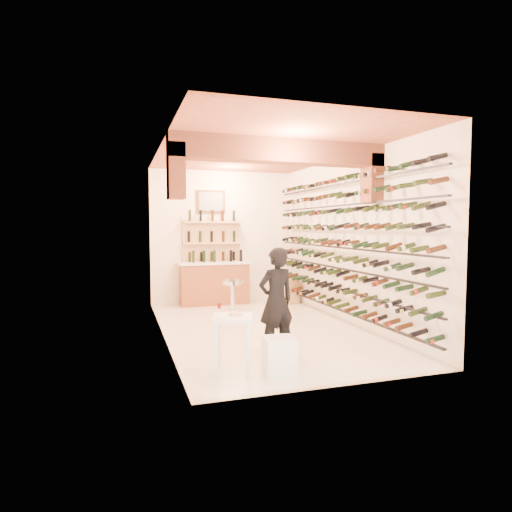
{
  "coord_description": "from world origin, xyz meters",
  "views": [
    {
      "loc": [
        -2.43,
        -7.36,
        1.86
      ],
      "look_at": [
        0.0,
        0.3,
        1.3
      ],
      "focal_mm": 30.22,
      "sensor_mm": 36.0,
      "label": 1
    }
  ],
  "objects": [
    {
      "name": "ground",
      "position": [
        0.0,
        0.0,
        0.0
      ],
      "size": [
        6.0,
        6.0,
        0.0
      ],
      "primitive_type": "plane",
      "color": "silver",
      "rests_on": "ground"
    },
    {
      "name": "room_shell",
      "position": [
        0.0,
        -0.26,
        2.25
      ],
      "size": [
        3.52,
        6.02,
        3.21
      ],
      "color": "white",
      "rests_on": "ground"
    },
    {
      "name": "wine_rack",
      "position": [
        1.53,
        0.0,
        1.55
      ],
      "size": [
        0.32,
        5.7,
        2.56
      ],
      "color": "black",
      "rests_on": "ground"
    },
    {
      "name": "back_counter",
      "position": [
        -0.3,
        2.65,
        0.53
      ],
      "size": [
        1.7,
        0.62,
        1.29
      ],
      "color": "brown",
      "rests_on": "ground"
    },
    {
      "name": "back_shelving",
      "position": [
        -0.3,
        2.89,
        1.17
      ],
      "size": [
        1.4,
        0.31,
        2.73
      ],
      "color": "tan",
      "rests_on": "ground"
    },
    {
      "name": "tasting_table",
      "position": [
        -1.08,
        -2.11,
        0.59
      ],
      "size": [
        0.62,
        0.62,
        0.87
      ],
      "rotation": [
        0.0,
        0.0,
        -0.3
      ],
      "color": "white",
      "rests_on": "ground"
    },
    {
      "name": "white_stool",
      "position": [
        -0.55,
        -2.4,
        0.23
      ],
      "size": [
        0.4,
        0.4,
        0.47
      ],
      "primitive_type": "cube",
      "rotation": [
        0.0,
        0.0,
        -0.08
      ],
      "color": "white",
      "rests_on": "ground"
    },
    {
      "name": "person",
      "position": [
        -0.28,
        -1.56,
        0.78
      ],
      "size": [
        0.63,
        0.48,
        1.56
      ],
      "primitive_type": "imported",
      "rotation": [
        0.0,
        0.0,
        3.35
      ],
      "color": "black",
      "rests_on": "ground"
    },
    {
      "name": "chrome_barstool",
      "position": [
        -0.37,
        0.61,
        0.47
      ],
      "size": [
        0.42,
        0.42,
        0.82
      ],
      "rotation": [
        0.0,
        0.0,
        0.27
      ],
      "color": "silver",
      "rests_on": "ground"
    },
    {
      "name": "crate_lower",
      "position": [
        1.4,
        2.2,
        0.15
      ],
      "size": [
        0.53,
        0.4,
        0.29
      ],
      "primitive_type": "cube",
      "rotation": [
        0.0,
        0.0,
        0.13
      ],
      "color": "tan",
      "rests_on": "ground"
    },
    {
      "name": "crate_upper",
      "position": [
        1.4,
        2.2,
        0.44
      ],
      "size": [
        0.59,
        0.51,
        0.29
      ],
      "primitive_type": "cube",
      "rotation": [
        0.0,
        0.0,
        0.4
      ],
      "color": "tan",
      "rests_on": "crate_lower"
    }
  ]
}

